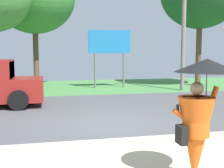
{
  "coord_description": "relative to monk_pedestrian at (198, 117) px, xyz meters",
  "views": [
    {
      "loc": [
        -1.87,
        -8.61,
        2.17
      ],
      "look_at": [
        0.24,
        1.0,
        1.1
      ],
      "focal_mm": 46.92,
      "sensor_mm": 36.0,
      "label": 1
    }
  ],
  "objects": [
    {
      "name": "monk_pedestrian",
      "position": [
        0.0,
        0.0,
        0.0
      ],
      "size": [
        1.1,
        1.06,
        2.13
      ],
      "rotation": [
        0.0,
        0.0,
        0.29
      ],
      "color": "#E55B19",
      "rests_on": "ground_plane"
    },
    {
      "name": "ground_plane",
      "position": [
        -0.52,
        7.27,
        -1.17
      ],
      "size": [
        40.0,
        22.0,
        0.2
      ],
      "color": "#4C4C4F"
    },
    {
      "name": "roadside_billboard",
      "position": [
        1.3,
        13.27,
        1.42
      ],
      "size": [
        2.6,
        0.12,
        3.5
      ],
      "color": "slate",
      "rests_on": "ground_plane"
    },
    {
      "name": "utility_pole",
      "position": [
        5.1,
        11.09,
        2.65
      ],
      "size": [
        1.8,
        0.24,
        7.21
      ],
      "color": "gray",
      "rests_on": "ground_plane"
    }
  ]
}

